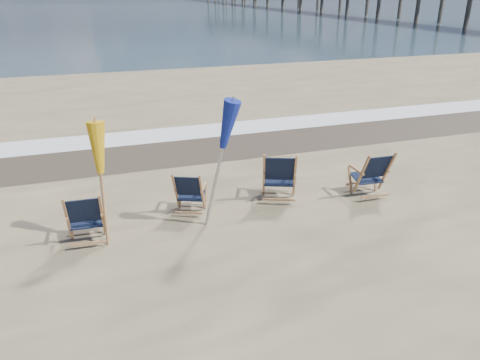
{
  "coord_description": "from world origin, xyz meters",
  "views": [
    {
      "loc": [
        -2.46,
        -5.09,
        4.11
      ],
      "look_at": [
        0.0,
        2.2,
        0.9
      ],
      "focal_mm": 35.0,
      "sensor_mm": 36.0,
      "label": 1
    }
  ],
  "objects_px": {
    "beach_chair_2": "(295,177)",
    "umbrella_blue": "(217,128)",
    "beach_chair_0": "(102,217)",
    "beach_chair_1": "(202,194)",
    "umbrella_yellow": "(98,156)",
    "beach_chair_3": "(387,173)"
  },
  "relations": [
    {
      "from": "beach_chair_0",
      "to": "beach_chair_1",
      "type": "xyz_separation_m",
      "value": [
        1.85,
        0.49,
        -0.04
      ]
    },
    {
      "from": "beach_chair_3",
      "to": "umbrella_blue",
      "type": "relative_size",
      "value": 0.44
    },
    {
      "from": "beach_chair_0",
      "to": "beach_chair_3",
      "type": "bearing_deg",
      "value": -175.8
    },
    {
      "from": "beach_chair_3",
      "to": "beach_chair_0",
      "type": "bearing_deg",
      "value": 3.33
    },
    {
      "from": "beach_chair_0",
      "to": "umbrella_yellow",
      "type": "xyz_separation_m",
      "value": [
        0.06,
        0.04,
        1.07
      ]
    },
    {
      "from": "beach_chair_2",
      "to": "umbrella_blue",
      "type": "height_order",
      "value": "umbrella_blue"
    },
    {
      "from": "beach_chair_3",
      "to": "umbrella_yellow",
      "type": "xyz_separation_m",
      "value": [
        -5.63,
        -0.06,
        1.05
      ]
    },
    {
      "from": "beach_chair_0",
      "to": "beach_chair_3",
      "type": "relative_size",
      "value": 0.95
    },
    {
      "from": "beach_chair_2",
      "to": "umbrella_yellow",
      "type": "bearing_deg",
      "value": 28.56
    },
    {
      "from": "beach_chair_3",
      "to": "beach_chair_2",
      "type": "bearing_deg",
      "value": -7.97
    },
    {
      "from": "beach_chair_0",
      "to": "beach_chair_2",
      "type": "relative_size",
      "value": 0.9
    },
    {
      "from": "beach_chair_1",
      "to": "umbrella_blue",
      "type": "distance_m",
      "value": 1.54
    },
    {
      "from": "beach_chair_1",
      "to": "beach_chair_3",
      "type": "xyz_separation_m",
      "value": [
        3.83,
        -0.38,
        0.07
      ]
    },
    {
      "from": "beach_chair_3",
      "to": "umbrella_blue",
      "type": "bearing_deg",
      "value": 4.99
    },
    {
      "from": "beach_chair_0",
      "to": "umbrella_blue",
      "type": "xyz_separation_m",
      "value": [
        2.02,
        -0.07,
        1.38
      ]
    },
    {
      "from": "umbrella_yellow",
      "to": "beach_chair_2",
      "type": "bearing_deg",
      "value": 6.31
    },
    {
      "from": "beach_chair_1",
      "to": "beach_chair_3",
      "type": "bearing_deg",
      "value": -161.4
    },
    {
      "from": "beach_chair_3",
      "to": "umbrella_yellow",
      "type": "bearing_deg",
      "value": 2.93
    },
    {
      "from": "beach_chair_0",
      "to": "umbrella_blue",
      "type": "bearing_deg",
      "value": -178.82
    },
    {
      "from": "beach_chair_0",
      "to": "beach_chair_1",
      "type": "distance_m",
      "value": 1.92
    },
    {
      "from": "beach_chair_1",
      "to": "umbrella_blue",
      "type": "bearing_deg",
      "value": 130.54
    },
    {
      "from": "umbrella_blue",
      "to": "beach_chair_0",
      "type": "bearing_deg",
      "value": 178.01
    }
  ]
}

